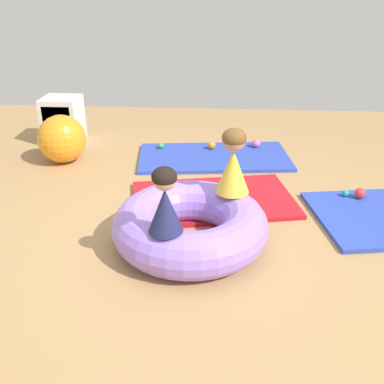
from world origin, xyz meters
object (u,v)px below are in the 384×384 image
(play_ball_orange, at_px, (212,145))
(play_ball_teal, at_px, (345,193))
(storage_cube, at_px, (62,120))
(child_in_yellow, at_px, (233,162))
(child_in_navy, at_px, (165,201))
(play_ball_green, at_px, (161,146))
(play_ball_blue, at_px, (174,187))
(play_ball_red, at_px, (360,193))
(exercise_ball_large, at_px, (62,139))
(play_ball_pink, at_px, (256,143))
(inflatable_cushion, at_px, (190,225))

(play_ball_orange, xyz_separation_m, play_ball_teal, (1.28, -1.20, -0.01))
(play_ball_orange, xyz_separation_m, storage_cube, (-1.87, 0.24, 0.19))
(child_in_yellow, xyz_separation_m, play_ball_teal, (1.06, 0.61, -0.52))
(child_in_navy, xyz_separation_m, play_ball_green, (-0.37, 2.43, -0.49))
(child_in_yellow, relative_size, play_ball_teal, 8.13)
(play_ball_blue, bearing_deg, play_ball_red, -1.61)
(play_ball_teal, relative_size, exercise_ball_large, 0.12)
(play_ball_red, distance_m, storage_cube, 3.59)
(play_ball_pink, xyz_separation_m, exercise_ball_large, (-2.18, -0.51, 0.17))
(play_ball_teal, xyz_separation_m, play_ball_pink, (-0.74, 1.30, 0.02))
(play_ball_teal, xyz_separation_m, exercise_ball_large, (-2.92, 0.78, 0.19))
(storage_cube, bearing_deg, child_in_navy, -58.81)
(child_in_yellow, relative_size, play_ball_blue, 7.36)
(play_ball_orange, relative_size, play_ball_green, 1.33)
(child_in_navy, relative_size, play_ball_blue, 6.49)
(child_in_yellow, height_order, play_ball_green, child_in_yellow)
(play_ball_red, bearing_deg, play_ball_blue, 178.39)
(inflatable_cushion, xyz_separation_m, exercise_ball_large, (-1.55, 1.65, 0.09))
(play_ball_red, bearing_deg, inflatable_cushion, -150.75)
(child_in_navy, bearing_deg, exercise_ball_large, 27.63)
(child_in_yellow, distance_m, play_ball_red, 1.41)
(play_ball_teal, bearing_deg, inflatable_cushion, -147.73)
(child_in_yellow, distance_m, exercise_ball_large, 2.35)
(inflatable_cushion, distance_m, play_ball_green, 2.11)
(inflatable_cushion, height_order, play_ball_pink, inflatable_cushion)
(play_ball_pink, xyz_separation_m, storage_cube, (-2.40, 0.15, 0.19))
(inflatable_cushion, relative_size, play_ball_teal, 18.57)
(inflatable_cushion, bearing_deg, play_ball_teal, 32.27)
(play_ball_blue, bearing_deg, play_ball_green, 103.48)
(play_ball_green, bearing_deg, play_ball_teal, -32.05)
(inflatable_cushion, xyz_separation_m, play_ball_red, (1.50, 0.84, -0.08))
(exercise_ball_large, bearing_deg, play_ball_blue, -30.05)
(child_in_navy, bearing_deg, play_ball_orange, -12.57)
(child_in_yellow, xyz_separation_m, storage_cube, (-2.08, 2.06, -0.31))
(play_ball_blue, xyz_separation_m, play_ball_teal, (1.60, -0.02, -0.00))
(play_ball_orange, distance_m, play_ball_teal, 1.75)
(storage_cube, bearing_deg, play_ball_blue, -42.80)
(child_in_yellow, bearing_deg, play_ball_teal, -161.70)
(play_ball_orange, relative_size, play_ball_red, 0.94)
(play_ball_orange, distance_m, play_ball_pink, 0.54)
(child_in_navy, bearing_deg, play_ball_pink, -23.83)
(child_in_navy, distance_m, play_ball_pink, 2.70)
(play_ball_blue, distance_m, play_ball_green, 1.19)
(play_ball_orange, relative_size, exercise_ball_large, 0.18)
(inflatable_cushion, relative_size, play_ball_orange, 12.70)
(child_in_navy, height_order, play_ball_pink, child_in_navy)
(inflatable_cushion, relative_size, storage_cube, 2.11)
(inflatable_cushion, distance_m, storage_cube, 2.92)
(play_ball_red, relative_size, storage_cube, 0.18)
(play_ball_teal, bearing_deg, play_ball_green, 147.95)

